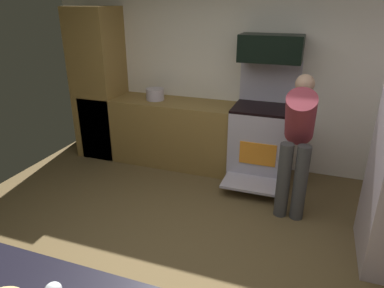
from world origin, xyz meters
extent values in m
cube|color=brown|center=(0.00, 0.00, -0.01)|extent=(5.20, 4.80, 0.02)
cube|color=silver|center=(0.00, 2.34, 1.30)|extent=(5.20, 0.12, 2.60)
cube|color=olive|center=(-0.90, 1.98, 0.45)|extent=(2.40, 0.60, 0.90)
cube|color=olive|center=(-1.90, 1.98, 1.05)|extent=(0.60, 0.60, 2.10)
cube|color=#B8B2C2|center=(0.48, 1.96, 0.46)|extent=(0.76, 0.64, 0.92)
cube|color=black|center=(0.48, 1.96, 0.94)|extent=(0.76, 0.64, 0.03)
cube|color=#B8B2C2|center=(0.48, 2.25, 1.22)|extent=(0.76, 0.06, 0.54)
cube|color=orange|center=(0.48, 1.63, 0.45)|extent=(0.44, 0.01, 0.28)
cube|color=#B8B2C2|center=(0.48, 1.44, 0.14)|extent=(0.72, 0.40, 0.03)
cube|color=black|center=(0.48, 2.06, 1.64)|extent=(0.74, 0.38, 0.32)
cylinder|color=#404040|center=(0.84, 1.12, 0.42)|extent=(0.14, 0.14, 0.83)
cylinder|color=#404040|center=(1.01, 1.12, 0.42)|extent=(0.14, 0.14, 0.83)
cylinder|color=#9B3744|center=(0.93, 1.29, 1.07)|extent=(0.30, 0.59, 0.65)
sphere|color=tan|center=(0.93, 1.51, 1.37)|extent=(0.20, 0.20, 0.20)
cylinder|color=#BFB4C3|center=(-1.02, 1.98, 0.98)|extent=(0.25, 0.25, 0.15)
camera|label=1|loc=(1.03, -2.25, 2.17)|focal=32.61mm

